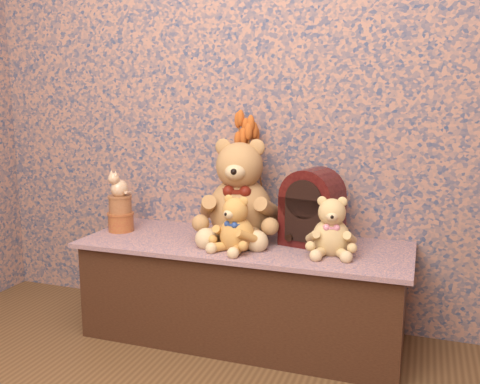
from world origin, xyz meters
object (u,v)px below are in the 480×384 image
(teddy_small, at_px, (332,223))
(cathedral_radio, at_px, (312,207))
(biscuit_tin_lower, at_px, (121,222))
(cat_figurine, at_px, (119,183))
(ceramic_vase, at_px, (249,212))
(teddy_large, at_px, (240,185))
(teddy_medium, at_px, (237,221))

(teddy_small, xyz_separation_m, cathedral_radio, (-0.11, 0.12, 0.04))
(biscuit_tin_lower, relative_size, cat_figurine, 0.94)
(cat_figurine, bearing_deg, cathedral_radio, 25.55)
(ceramic_vase, xyz_separation_m, biscuit_tin_lower, (-0.59, -0.20, -0.06))
(teddy_large, height_order, cathedral_radio, teddy_large)
(teddy_medium, distance_m, biscuit_tin_lower, 0.66)
(teddy_large, distance_m, teddy_medium, 0.24)
(cathedral_radio, distance_m, cat_figurine, 0.94)
(cat_figurine, bearing_deg, biscuit_tin_lower, 0.00)
(biscuit_tin_lower, bearing_deg, teddy_large, 8.17)
(teddy_small, distance_m, biscuit_tin_lower, 1.04)
(teddy_large, distance_m, biscuit_tin_lower, 0.63)
(teddy_large, height_order, teddy_small, teddy_large)
(teddy_large, distance_m, cathedral_radio, 0.35)
(teddy_large, relative_size, teddy_small, 1.89)
(cathedral_radio, distance_m, biscuit_tin_lower, 0.94)
(teddy_small, bearing_deg, ceramic_vase, 141.43)
(teddy_medium, xyz_separation_m, cathedral_radio, (0.28, 0.19, 0.04))
(teddy_small, relative_size, biscuit_tin_lower, 2.14)
(teddy_small, distance_m, cat_figurine, 1.04)
(teddy_large, height_order, ceramic_vase, teddy_large)
(teddy_medium, height_order, ceramic_vase, teddy_medium)
(teddy_large, distance_m, teddy_small, 0.48)
(cat_figurine, bearing_deg, ceramic_vase, 39.44)
(cathedral_radio, relative_size, biscuit_tin_lower, 2.79)
(teddy_medium, bearing_deg, cathedral_radio, 51.05)
(teddy_small, height_order, biscuit_tin_lower, teddy_small)
(teddy_small, bearing_deg, cat_figurine, 167.57)
(teddy_large, bearing_deg, cat_figurine, 179.91)
(cat_figurine, bearing_deg, teddy_medium, 10.82)
(teddy_medium, xyz_separation_m, cat_figurine, (-0.65, 0.12, 0.11))
(cathedral_radio, bearing_deg, ceramic_vase, 173.17)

